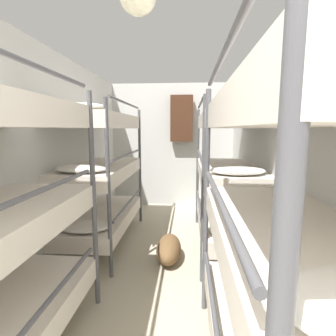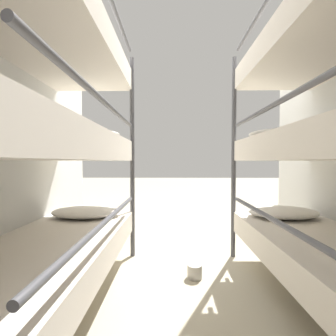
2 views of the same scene
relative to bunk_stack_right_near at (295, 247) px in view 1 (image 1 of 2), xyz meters
The scene contains 8 objects.
wall_left 2.52m from the bunk_stack_right_near, 147.09° to the left, with size 0.06×5.65×2.50m.
wall_right 1.44m from the bunk_stack_right_near, 73.51° to the left, with size 0.06×5.65×2.50m.
wall_back 4.25m from the bunk_stack_right_near, 101.57° to the left, with size 2.57×0.06×2.50m.
bunk_stack_right_near is the anchor object (origin of this frame).
bunk_stack_left_far 2.77m from the bunk_stack_right_near, 127.86° to the left, with size 0.76×1.81×1.95m.
bunk_stack_right_far 2.19m from the bunk_stack_right_near, 90.00° to the left, with size 0.76×1.81×1.95m.
duffel_bag 2.11m from the bunk_stack_right_near, 112.82° to the left, with size 0.30×0.62×0.30m.
hanging_coat 4.13m from the bunk_stack_right_near, 99.36° to the left, with size 0.44×0.12×0.90m.
Camera 1 is at (0.34, 0.17, 1.60)m, focal length 28.00 mm.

